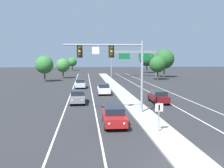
# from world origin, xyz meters

# --- Properties ---
(ground_plane) EXTENTS (260.00, 260.00, 0.00)m
(ground_plane) POSITION_xyz_m (0.00, 0.00, 0.00)
(ground_plane) COLOR #28282B
(median_island) EXTENTS (2.40, 110.00, 0.15)m
(median_island) POSITION_xyz_m (0.00, 18.00, 0.07)
(median_island) COLOR #9E9B93
(median_island) RESTS_ON ground
(lane_stripe_oncoming_center) EXTENTS (0.14, 100.00, 0.01)m
(lane_stripe_oncoming_center) POSITION_xyz_m (-4.70, 25.00, 0.00)
(lane_stripe_oncoming_center) COLOR silver
(lane_stripe_oncoming_center) RESTS_ON ground
(lane_stripe_receding_center) EXTENTS (0.14, 100.00, 0.01)m
(lane_stripe_receding_center) POSITION_xyz_m (4.70, 25.00, 0.00)
(lane_stripe_receding_center) COLOR silver
(lane_stripe_receding_center) RESTS_ON ground
(edge_stripe_left) EXTENTS (0.14, 100.00, 0.01)m
(edge_stripe_left) POSITION_xyz_m (-8.00, 25.00, 0.00)
(edge_stripe_left) COLOR silver
(edge_stripe_left) RESTS_ON ground
(edge_stripe_right) EXTENTS (0.14, 100.00, 0.01)m
(edge_stripe_right) POSITION_xyz_m (8.00, 25.00, 0.00)
(edge_stripe_right) COLOR silver
(edge_stripe_right) RESTS_ON ground
(overhead_signal_mast) EXTENTS (7.94, 0.44, 7.20)m
(overhead_signal_mast) POSITION_xyz_m (-2.55, 12.95, 5.36)
(overhead_signal_mast) COLOR gray
(overhead_signal_mast) RESTS_ON median_island
(median_sign_post) EXTENTS (0.60, 0.10, 2.20)m
(median_sign_post) POSITION_xyz_m (-0.23, 5.98, 1.59)
(median_sign_post) COLOR gray
(median_sign_post) RESTS_ON median_island
(car_oncoming_red) EXTENTS (1.90, 4.50, 1.58)m
(car_oncoming_red) POSITION_xyz_m (-3.35, 8.63, 0.82)
(car_oncoming_red) COLOR maroon
(car_oncoming_red) RESTS_ON ground
(car_oncoming_grey) EXTENTS (1.83, 4.48, 1.58)m
(car_oncoming_grey) POSITION_xyz_m (-6.69, 19.50, 0.82)
(car_oncoming_grey) COLOR slate
(car_oncoming_grey) RESTS_ON ground
(car_oncoming_white) EXTENTS (1.85, 4.48, 1.58)m
(car_oncoming_white) POSITION_xyz_m (-2.90, 26.95, 0.82)
(car_oncoming_white) COLOR silver
(car_oncoming_white) RESTS_ON ground
(car_oncoming_silver) EXTENTS (1.82, 4.47, 1.58)m
(car_oncoming_silver) POSITION_xyz_m (-6.62, 35.22, 0.82)
(car_oncoming_silver) COLOR #B7B7BC
(car_oncoming_silver) RESTS_ON ground
(car_receding_darkred) EXTENTS (1.91, 4.50, 1.58)m
(car_receding_darkred) POSITION_xyz_m (3.37, 18.50, 0.82)
(car_receding_darkred) COLOR #5B0F14
(car_receding_darkred) RESTS_ON ground
(highway_sign_gantry) EXTENTS (13.28, 0.42, 7.50)m
(highway_sign_gantry) POSITION_xyz_m (8.20, 60.03, 6.16)
(highway_sign_gantry) COLOR gray
(highway_sign_gantry) RESTS_ON ground
(tree_far_left_a) EXTENTS (4.15, 4.15, 6.00)m
(tree_far_left_a) POSITION_xyz_m (-15.05, 48.18, 3.92)
(tree_far_left_a) COLOR #4C3823
(tree_far_left_a) RESTS_ON ground
(tree_far_left_c) EXTENTS (3.74, 3.74, 5.41)m
(tree_far_left_c) POSITION_xyz_m (-10.96, 94.97, 3.53)
(tree_far_left_c) COLOR #4C3823
(tree_far_left_c) RESTS_ON ground
(tree_far_left_b) EXTENTS (3.67, 3.67, 5.31)m
(tree_far_left_b) POSITION_xyz_m (-11.55, 56.94, 3.46)
(tree_far_left_b) COLOR #4C3823
(tree_far_left_b) RESTS_ON ground
(tree_far_right_b) EXTENTS (5.36, 5.36, 7.76)m
(tree_far_right_b) POSITION_xyz_m (16.18, 57.13, 5.07)
(tree_far_right_b) COLOR #4C3823
(tree_far_right_b) RESTS_ON ground
(tree_far_right_c) EXTENTS (4.14, 4.14, 5.99)m
(tree_far_right_c) POSITION_xyz_m (12.22, 49.94, 3.91)
(tree_far_right_c) COLOR #4C3823
(tree_far_right_c) RESTS_ON ground
(tree_far_right_a) EXTENTS (5.25, 5.25, 7.60)m
(tree_far_right_a) POSITION_xyz_m (16.12, 77.20, 4.96)
(tree_far_right_a) COLOR #4C3823
(tree_far_right_a) RESTS_ON ground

